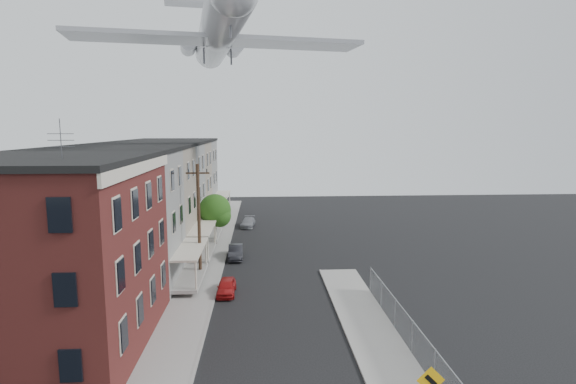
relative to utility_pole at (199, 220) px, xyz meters
name	(u,v)px	position (x,y,z in m)	size (l,w,h in m)	color
sidewalk_left	(210,255)	(0.10, 6.00, -4.61)	(3.00, 62.00, 0.12)	gray
sidewalk_right	(378,346)	(11.10, -12.00, -4.61)	(3.00, 26.00, 0.12)	gray
curb_left	(226,255)	(1.55, 6.00, -4.60)	(0.15, 62.00, 0.14)	gray
curb_right	(352,346)	(9.65, -12.00, -4.60)	(0.15, 26.00, 0.14)	gray
corner_building	(47,254)	(-6.40, -11.00, 0.49)	(10.31, 12.30, 12.15)	#331310
row_house_a	(108,219)	(-6.36, -1.50, 0.45)	(11.98, 7.00, 10.30)	slate
row_house_b	(135,203)	(-6.36, 5.50, 0.45)	(11.98, 7.00, 10.30)	slate
row_house_c	(154,192)	(-6.36, 12.50, 0.45)	(11.98, 7.00, 10.30)	slate
row_house_d	(167,184)	(-6.36, 19.50, 0.45)	(11.98, 7.00, 10.30)	slate
row_house_e	(178,177)	(-6.36, 26.50, 0.45)	(11.98, 7.00, 10.30)	slate
chainlink_fence	(412,337)	(12.60, -13.00, -3.68)	(0.06, 18.06, 1.90)	gray
utility_pole	(199,220)	(0.00, 0.00, 0.00)	(1.80, 0.26, 9.00)	black
street_tree	(216,212)	(0.33, 9.92, -1.22)	(3.22, 3.20, 5.20)	black
car_near	(226,287)	(2.32, -3.69, -4.14)	(1.27, 3.15, 1.07)	#AA1616
car_mid	(236,252)	(2.48, 5.15, -4.07)	(1.27, 3.65, 1.20)	black
car_far	(248,222)	(3.23, 18.27, -4.14)	(1.51, 3.71, 1.08)	gray
airplane	(217,33)	(1.12, 6.82, 15.35)	(24.50, 27.99, 8.04)	silver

